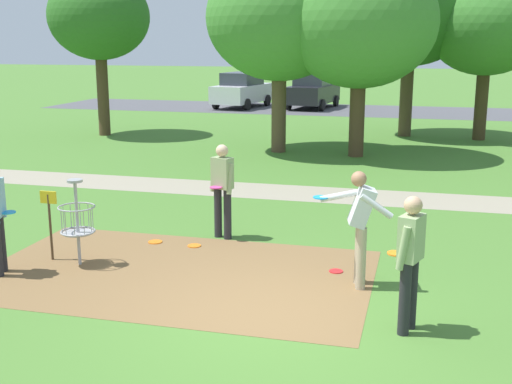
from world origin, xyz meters
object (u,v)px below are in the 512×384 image
at_px(frisbee_near_basket, 155,242).
at_px(tree_mid_right, 411,10).
at_px(player_waiting_right, 360,221).
at_px(parked_car_center_left, 313,91).
at_px(frisbee_mid_grass, 336,271).
at_px(tree_mid_left, 487,25).
at_px(tree_far_left, 360,23).
at_px(tree_far_center, 279,18).
at_px(player_throwing, 222,186).
at_px(disc_golf_basket, 74,219).
at_px(frisbee_by_tee, 194,246).
at_px(parked_car_leftmost, 242,90).
at_px(tree_mid_center, 99,17).
at_px(player_waiting_left, 410,256).

xyz_separation_m(frisbee_near_basket, tree_mid_right, (3.80, 14.73, 4.54)).
bearing_deg(player_waiting_right, parked_car_center_left, 101.08).
bearing_deg(frisbee_mid_grass, tree_mid_right, 88.19).
height_order(tree_mid_left, tree_far_left, tree_far_left).
relative_size(player_waiting_right, tree_far_center, 0.28).
distance_m(player_throwing, tree_far_left, 9.83).
xyz_separation_m(disc_golf_basket, tree_mid_left, (7.20, 15.80, 3.27)).
bearing_deg(player_throwing, frisbee_by_tee, -118.19).
distance_m(parked_car_leftmost, parked_car_center_left, 3.77).
xyz_separation_m(frisbee_near_basket, frisbee_mid_grass, (3.31, -0.71, 0.00)).
height_order(tree_mid_left, parked_car_leftmost, tree_mid_left).
xyz_separation_m(frisbee_near_basket, parked_car_center_left, (-1.27, 24.13, 0.91)).
bearing_deg(tree_mid_right, parked_car_center_left, 118.32).
xyz_separation_m(frisbee_by_tee, tree_mid_center, (-7.94, 12.16, 4.30)).
bearing_deg(frisbee_near_basket, frisbee_mid_grass, -12.11).
bearing_deg(tree_mid_center, tree_far_center, -16.01).
xyz_separation_m(frisbee_by_tee, tree_mid_left, (5.69, 14.46, 4.02)).
distance_m(disc_golf_basket, tree_mid_center, 15.37).
bearing_deg(tree_far_center, parked_car_center_left, 95.15).
height_order(tree_far_center, parked_car_center_left, tree_far_center).
bearing_deg(player_throwing, tree_far_center, 96.48).
relative_size(disc_golf_basket, player_throwing, 0.81).
xyz_separation_m(frisbee_mid_grass, tree_mid_center, (-10.50, 12.84, 4.30)).
relative_size(player_throwing, player_waiting_left, 1.00).
xyz_separation_m(frisbee_mid_grass, tree_mid_right, (0.49, 15.44, 4.54)).
bearing_deg(frisbee_by_tee, parked_car_leftmost, 103.67).
bearing_deg(tree_far_center, tree_mid_left, 34.12).
relative_size(player_waiting_left, tree_far_center, 0.28).
xyz_separation_m(tree_mid_center, tree_mid_right, (10.99, 2.60, 0.24)).
relative_size(frisbee_by_tee, tree_mid_right, 0.04).
distance_m(player_waiting_right, tree_far_center, 12.30).
relative_size(disc_golf_basket, tree_far_center, 0.23).
bearing_deg(frisbee_near_basket, tree_mid_left, 65.96).
bearing_deg(tree_mid_center, tree_far_left, -13.37).
xyz_separation_m(frisbee_mid_grass, tree_mid_left, (3.12, 15.13, 4.02)).
height_order(player_waiting_right, tree_mid_left, tree_mid_left).
distance_m(frisbee_mid_grass, tree_far_center, 12.01).
distance_m(tree_mid_left, tree_mid_right, 2.70).
xyz_separation_m(player_throwing, tree_mid_left, (5.36, 13.84, 3.06)).
xyz_separation_m(player_waiting_left, frisbee_near_basket, (-4.43, 2.60, -0.96)).
relative_size(tree_mid_right, parked_car_leftmost, 1.48).
xyz_separation_m(tree_mid_left, tree_mid_right, (-2.63, 0.31, 0.52)).
bearing_deg(parked_car_leftmost, frisbee_by_tee, -76.33).
relative_size(player_waiting_left, parked_car_leftmost, 0.38).
bearing_deg(player_waiting_right, frisbee_near_basket, 161.63).
bearing_deg(parked_car_leftmost, player_waiting_right, -70.67).
relative_size(frisbee_near_basket, tree_mid_left, 0.04).
xyz_separation_m(tree_mid_left, tree_mid_center, (-13.62, -2.30, 0.29)).
bearing_deg(frisbee_near_basket, parked_car_center_left, 93.00).
height_order(frisbee_by_tee, tree_mid_right, tree_mid_right).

